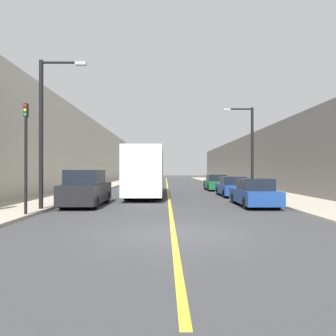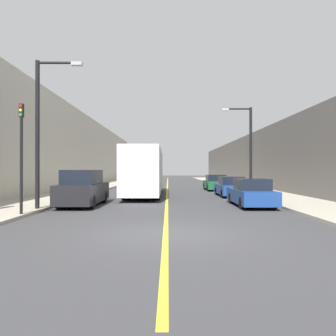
{
  "view_description": "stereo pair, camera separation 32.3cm",
  "coord_description": "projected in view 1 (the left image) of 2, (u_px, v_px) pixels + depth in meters",
  "views": [
    {
      "loc": [
        -0.25,
        -9.91,
        1.94
      ],
      "look_at": [
        -0.04,
        14.57,
        2.07
      ],
      "focal_mm": 35.0,
      "sensor_mm": 36.0,
      "label": 1
    },
    {
      "loc": [
        0.07,
        -9.91,
        1.94
      ],
      "look_at": [
        -0.04,
        14.57,
        2.07
      ],
      "focal_mm": 35.0,
      "sensor_mm": 36.0,
      "label": 2
    }
  ],
  "objects": [
    {
      "name": "ground_plane",
      "position": [
        173.0,
        234.0,
        9.91
      ],
      "size": [
        200.0,
        200.0,
        0.0
      ],
      "primitive_type": "plane",
      "color": "#38383A"
    },
    {
      "name": "sidewalk_left",
      "position": [
        105.0,
        185.0,
        39.84
      ],
      "size": [
        3.74,
        72.0,
        0.13
      ],
      "primitive_type": "cube",
      "color": "#A89E8C",
      "rests_on": "ground"
    },
    {
      "name": "sidewalk_right",
      "position": [
        229.0,
        185.0,
        39.97
      ],
      "size": [
        3.74,
        72.0,
        0.13
      ],
      "primitive_type": "cube",
      "color": "#A89E8C",
      "rests_on": "ground"
    },
    {
      "name": "building_row_left",
      "position": [
        73.0,
        151.0,
        39.83
      ],
      "size": [
        4.0,
        72.0,
        8.38
      ],
      "primitive_type": "cube",
      "color": "#B7B2A3",
      "rests_on": "ground"
    },
    {
      "name": "building_row_right",
      "position": [
        261.0,
        161.0,
        40.02
      ],
      "size": [
        4.0,
        72.0,
        6.08
      ],
      "primitive_type": "cube",
      "color": "#66605B",
      "rests_on": "ground"
    },
    {
      "name": "road_center_line",
      "position": [
        167.0,
        186.0,
        39.9
      ],
      "size": [
        0.16,
        72.0,
        0.01
      ],
      "primitive_type": "cube",
      "color": "gold",
      "rests_on": "ground"
    },
    {
      "name": "bus",
      "position": [
        146.0,
        171.0,
        24.45
      ],
      "size": [
        2.43,
        11.49,
        3.43
      ],
      "color": "silver",
      "rests_on": "ground"
    },
    {
      "name": "parked_suv_left",
      "position": [
        86.0,
        189.0,
        17.57
      ],
      "size": [
        1.85,
        4.98,
        1.93
      ],
      "color": "black",
      "rests_on": "ground"
    },
    {
      "name": "car_right_near",
      "position": [
        254.0,
        194.0,
        17.4
      ],
      "size": [
        1.77,
        4.51,
        1.47
      ],
      "color": "navy",
      "rests_on": "ground"
    },
    {
      "name": "car_right_mid",
      "position": [
        232.0,
        187.0,
        23.86
      ],
      "size": [
        1.8,
        4.49,
        1.44
      ],
      "color": "navy",
      "rests_on": "ground"
    },
    {
      "name": "car_right_far",
      "position": [
        216.0,
        183.0,
        30.81
      ],
      "size": [
        1.89,
        4.61,
        1.47
      ],
      "color": "#145128",
      "rests_on": "ground"
    },
    {
      "name": "street_lamp_left",
      "position": [
        45.0,
        124.0,
        15.26
      ],
      "size": [
        2.2,
        0.24,
        6.93
      ],
      "color": "black",
      "rests_on": "sidewalk_left"
    },
    {
      "name": "street_lamp_right",
      "position": [
        249.0,
        145.0,
        23.64
      ],
      "size": [
        2.2,
        0.24,
        6.31
      ],
      "color": "black",
      "rests_on": "sidewalk_right"
    },
    {
      "name": "traffic_light",
      "position": [
        26.0,
        154.0,
        13.36
      ],
      "size": [
        0.16,
        0.18,
        4.52
      ],
      "color": "black",
      "rests_on": "sidewalk_left"
    }
  ]
}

